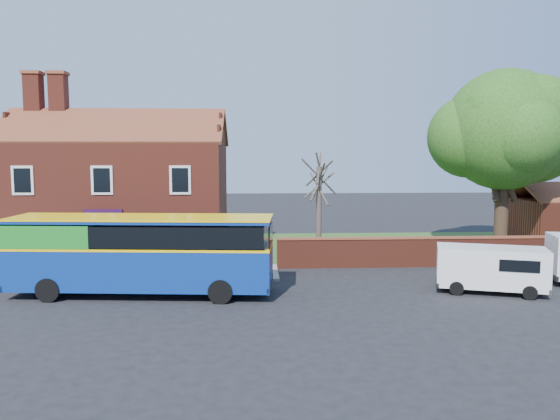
{
  "coord_description": "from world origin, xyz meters",
  "views": [
    {
      "loc": [
        0.79,
        -20.99,
        6.01
      ],
      "look_at": [
        2.06,
        5.0,
        3.27
      ],
      "focal_mm": 35.0,
      "sensor_mm": 36.0,
      "label": 1
    }
  ],
  "objects": [
    {
      "name": "shop_building",
      "position": [
        -7.02,
        11.5,
        3.41
      ],
      "size": [
        12.3,
        8.13,
        10.5
      ],
      "color": "maroon",
      "rests_on": "ground"
    },
    {
      "name": "boundary_wall",
      "position": [
        13.0,
        7.0,
        0.81
      ],
      "size": [
        22.0,
        0.38,
        1.6
      ],
      "color": "maroon",
      "rests_on": "ground"
    },
    {
      "name": "ground",
      "position": [
        0.0,
        0.0,
        0.0
      ],
      "size": [
        120.0,
        120.0,
        0.0
      ],
      "primitive_type": "plane",
      "color": "black",
      "rests_on": "ground"
    },
    {
      "name": "van_near",
      "position": [
        11.0,
        1.58,
        1.1
      ],
      "size": [
        4.82,
        3.07,
        1.97
      ],
      "rotation": [
        0.0,
        0.0,
        -0.31
      ],
      "color": "white",
      "rests_on": "ground"
    },
    {
      "name": "bare_tree",
      "position": [
        4.43,
        9.07,
        2.94
      ],
      "size": [
        2.15,
        2.56,
        5.73
      ],
      "color": "#4C4238",
      "rests_on": "ground"
    },
    {
      "name": "grass_strip",
      "position": [
        13.0,
        13.0,
        0.02
      ],
      "size": [
        26.0,
        12.0,
        0.04
      ],
      "primitive_type": "cube",
      "color": "#426B28",
      "rests_on": "ground"
    },
    {
      "name": "kerb",
      "position": [
        -7.0,
        4.0,
        0.07
      ],
      "size": [
        18.0,
        0.15,
        0.14
      ],
      "primitive_type": "cube",
      "color": "slate",
      "rests_on": "ground"
    },
    {
      "name": "bus",
      "position": [
        -4.28,
        2.0,
        1.89
      ],
      "size": [
        11.16,
        3.69,
        3.34
      ],
      "rotation": [
        0.0,
        0.0,
        -0.09
      ],
      "color": "navy",
      "rests_on": "ground"
    },
    {
      "name": "large_tree",
      "position": [
        15.6,
        10.73,
        7.12
      ],
      "size": [
        8.91,
        7.05,
        10.87
      ],
      "color": "black",
      "rests_on": "ground"
    },
    {
      "name": "pavement",
      "position": [
        -7.0,
        5.75,
        0.06
      ],
      "size": [
        18.0,
        3.5,
        0.12
      ],
      "primitive_type": "cube",
      "color": "gray",
      "rests_on": "ground"
    }
  ]
}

